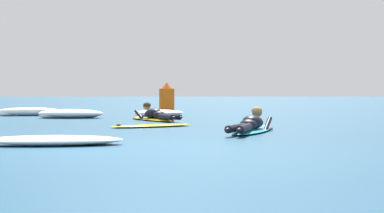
{
  "coord_description": "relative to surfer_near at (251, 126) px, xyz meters",
  "views": [
    {
      "loc": [
        0.87,
        -8.23,
        0.82
      ],
      "look_at": [
        1.33,
        5.86,
        0.44
      ],
      "focal_mm": 54.93,
      "sensor_mm": 36.0,
      "label": 1
    }
  ],
  "objects": [
    {
      "name": "whitewater_mid_right",
      "position": [
        -1.97,
        7.66,
        -0.04
      ],
      "size": [
        1.86,
        1.54,
        0.2
      ],
      "color": "white",
      "rests_on": "ground"
    },
    {
      "name": "whitewater_front",
      "position": [
        -4.54,
        6.17,
        -0.01
      ],
      "size": [
        1.99,
        1.02,
        0.27
      ],
      "color": "white",
      "rests_on": "ground"
    },
    {
      "name": "channel_marker_buoy",
      "position": [
        -1.74,
        10.26,
        0.32
      ],
      "size": [
        0.59,
        0.59,
        1.13
      ],
      "color": "#EA5B0F",
      "rests_on": "ground"
    },
    {
      "name": "drifting_surfboard",
      "position": [
        -2.01,
        1.78,
        -0.1
      ],
      "size": [
        1.98,
        1.4,
        0.16
      ],
      "color": "yellow",
      "rests_on": "ground"
    },
    {
      "name": "ground_plane",
      "position": [
        -2.39,
        6.88,
        -0.13
      ],
      "size": [
        120.0,
        120.0,
        0.0
      ],
      "primitive_type": "plane",
      "color": "navy"
    },
    {
      "name": "whitewater_mid_left",
      "position": [
        -3.34,
        -2.5,
        -0.06
      ],
      "size": [
        2.18,
        0.85,
        0.15
      ],
      "color": "white",
      "rests_on": "ground"
    },
    {
      "name": "whitewater_back",
      "position": [
        -6.19,
        7.83,
        -0.01
      ],
      "size": [
        2.2,
        0.93,
        0.27
      ],
      "color": "white",
      "rests_on": "ground"
    },
    {
      "name": "surfer_far",
      "position": [
        -2.0,
        4.55,
        0.0
      ],
      "size": [
        1.57,
        2.48,
        0.54
      ],
      "color": "yellow",
      "rests_on": "ground"
    },
    {
      "name": "surfer_near",
      "position": [
        0.0,
        0.0,
        0.0
      ],
      "size": [
        1.37,
        2.68,
        0.54
      ],
      "color": "#2DB2D1",
      "rests_on": "ground"
    }
  ]
}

